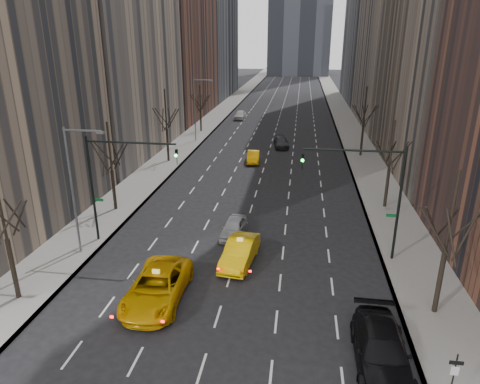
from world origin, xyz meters
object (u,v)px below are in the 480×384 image
at_px(taxi_suv, 157,287).
at_px(silver_sedan_ahead, 234,227).
at_px(taxi_sedan, 240,252).
at_px(parked_suv_black, 381,350).

bearing_deg(taxi_suv, silver_sedan_ahead, 70.67).
bearing_deg(taxi_sedan, taxi_suv, -122.67).
height_order(taxi_sedan, parked_suv_black, parked_suv_black).
relative_size(taxi_sedan, parked_suv_black, 0.84).
distance_m(taxi_sedan, silver_sedan_ahead, 4.33).
bearing_deg(parked_suv_black, taxi_suv, 163.78).
bearing_deg(parked_suv_black, silver_sedan_ahead, 125.58).
distance_m(silver_sedan_ahead, parked_suv_black, 15.75).
height_order(taxi_suv, silver_sedan_ahead, taxi_suv).
height_order(taxi_suv, taxi_sedan, taxi_suv).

